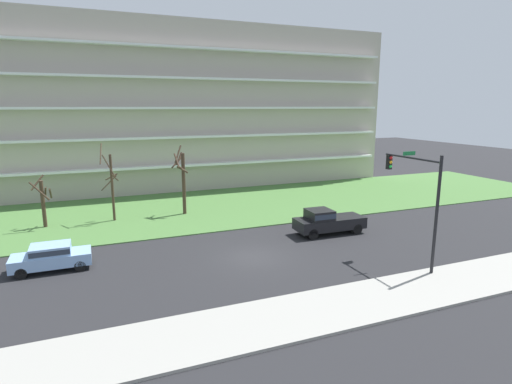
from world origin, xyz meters
TOP-DOWN VIEW (x-y plane):
  - ground at (0.00, 0.00)m, footprint 160.00×160.00m
  - sidewalk_curb_near at (0.00, -8.00)m, footprint 80.00×4.00m
  - grass_lawn_strip at (0.00, 14.00)m, footprint 80.00×16.00m
  - apartment_building at (0.00, 27.47)m, footprint 52.85×11.90m
  - tree_far_left at (-13.03, 12.38)m, footprint 1.49×1.66m
  - tree_left at (-7.84, 12.38)m, footprint 1.46×1.58m
  - tree_center at (-1.85, 12.32)m, footprint 1.39×1.73m
  - pickup_black_near_left at (7.02, 2.51)m, footprint 5.46×2.18m
  - sedan_blue_center_left at (-11.92, 2.50)m, footprint 4.40×1.81m
  - traffic_signal_mast at (8.42, -5.17)m, footprint 0.90×4.61m

SIDE VIEW (x-z plane):
  - ground at x=0.00m, z-range 0.00..0.00m
  - grass_lawn_strip at x=0.00m, z-range 0.00..0.08m
  - sidewalk_curb_near at x=0.00m, z-range 0.00..0.15m
  - sedan_blue_center_left at x=-11.92m, z-range 0.09..1.66m
  - pickup_black_near_left at x=7.02m, z-range 0.04..1.99m
  - tree_far_left at x=-13.03m, z-range 0.10..4.32m
  - tree_left at x=-7.84m, z-range -0.09..6.47m
  - tree_center at x=-1.85m, z-range 0.14..6.33m
  - traffic_signal_mast at x=8.42m, z-range 1.20..8.15m
  - apartment_building at x=0.00m, z-range 0.00..18.76m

